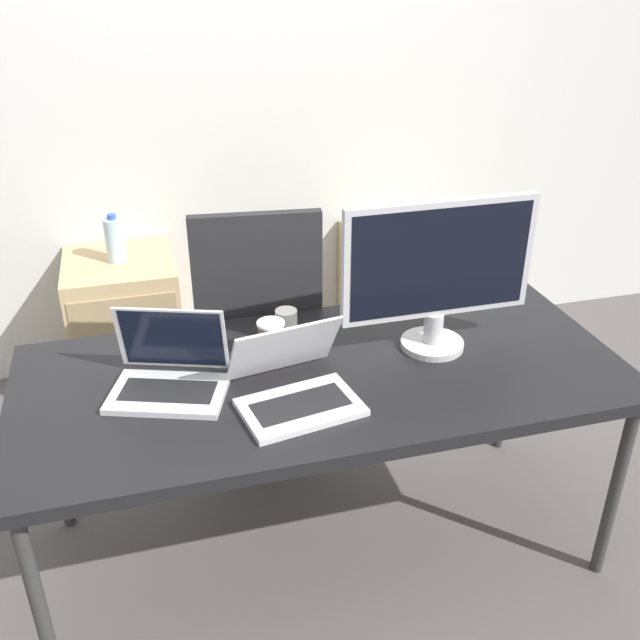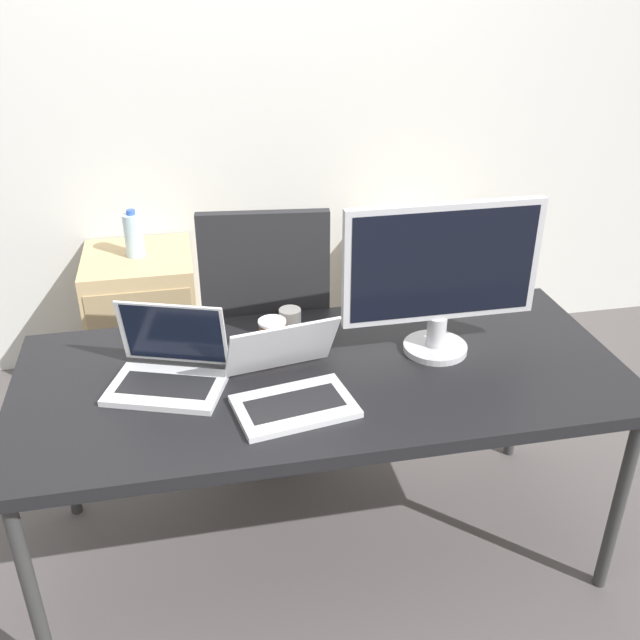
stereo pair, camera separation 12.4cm
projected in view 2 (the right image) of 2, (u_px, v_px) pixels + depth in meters
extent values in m
plane|color=#514C4C|center=(322.00, 545.00, 2.45)|extent=(14.00, 14.00, 0.00)
cube|color=silver|center=(255.00, 81.00, 3.09)|extent=(10.00, 0.05, 2.60)
cube|color=black|center=(323.00, 376.00, 2.13)|extent=(1.80, 0.80, 0.04)
cylinder|color=#333333|center=(32.00, 595.00, 1.85)|extent=(0.04, 0.04, 0.66)
cylinder|color=#333333|center=(619.00, 505.00, 2.14)|extent=(0.04, 0.04, 0.66)
cylinder|color=#333333|center=(62.00, 437.00, 2.44)|extent=(0.04, 0.04, 0.66)
cylinder|color=#333333|center=(519.00, 384.00, 2.73)|extent=(0.04, 0.04, 0.66)
cylinder|color=#232326|center=(271.00, 424.00, 3.03)|extent=(0.56, 0.56, 0.04)
cylinder|color=gray|center=(269.00, 382.00, 2.93)|extent=(0.05, 0.05, 0.38)
cube|color=#232326|center=(267.00, 342.00, 2.84)|extent=(0.53, 0.53, 0.07)
cube|color=#232326|center=(266.00, 295.00, 2.46)|extent=(0.44, 0.09, 0.60)
cube|color=tan|center=(145.00, 321.00, 3.21)|extent=(0.46, 0.47, 0.64)
cube|color=tan|center=(144.00, 347.00, 3.01)|extent=(0.43, 0.01, 0.51)
cube|color=tan|center=(416.00, 296.00, 3.44)|extent=(0.46, 0.47, 0.64)
cube|color=tan|center=(432.00, 319.00, 3.23)|extent=(0.43, 0.01, 0.51)
cylinder|color=silver|center=(134.00, 235.00, 3.02)|extent=(0.08, 0.08, 0.19)
cylinder|color=#3359B2|center=(131.00, 212.00, 2.97)|extent=(0.04, 0.04, 0.02)
cube|color=silver|center=(166.00, 388.00, 2.02)|extent=(0.37, 0.30, 0.02)
cube|color=black|center=(166.00, 385.00, 2.01)|extent=(0.28, 0.20, 0.00)
cube|color=silver|center=(172.00, 333.00, 2.07)|extent=(0.32, 0.15, 0.21)
cube|color=black|center=(173.00, 334.00, 2.06)|extent=(0.29, 0.13, 0.19)
cube|color=silver|center=(295.00, 406.00, 1.94)|extent=(0.35, 0.26, 0.02)
cube|color=black|center=(295.00, 403.00, 1.93)|extent=(0.28, 0.16, 0.00)
cube|color=silver|center=(282.00, 347.00, 2.02)|extent=(0.33, 0.16, 0.19)
cube|color=black|center=(282.00, 347.00, 2.01)|extent=(0.30, 0.14, 0.17)
cylinder|color=#B7B7BC|center=(435.00, 347.00, 2.22)|extent=(0.20, 0.20, 0.02)
cylinder|color=#B7B7BC|center=(436.00, 331.00, 2.19)|extent=(0.06, 0.06, 0.10)
cube|color=#B7B7BC|center=(443.00, 263.00, 2.08)|extent=(0.60, 0.03, 0.36)
cube|color=black|center=(444.00, 265.00, 2.07)|extent=(0.56, 0.00, 0.33)
cylinder|color=white|center=(290.00, 322.00, 2.29)|extent=(0.07, 0.07, 0.09)
cylinder|color=brown|center=(273.00, 339.00, 2.17)|extent=(0.08, 0.08, 0.11)
cylinder|color=white|center=(272.00, 322.00, 2.15)|extent=(0.09, 0.09, 0.01)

